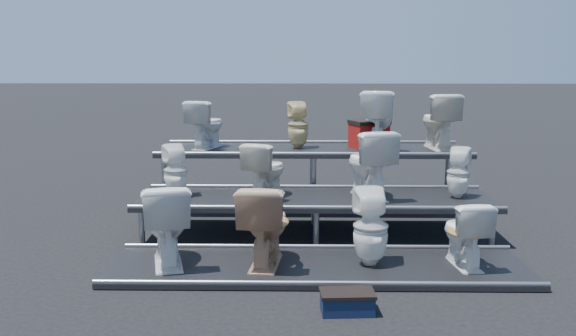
{
  "coord_description": "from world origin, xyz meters",
  "views": [
    {
      "loc": [
        -0.2,
        -7.48,
        2.15
      ],
      "look_at": [
        -0.33,
        0.1,
        0.8
      ],
      "focal_mm": 40.0,
      "sensor_mm": 36.0,
      "label": 1
    }
  ],
  "objects_px": {
    "toilet_4": "(176,171)",
    "toilet_5": "(266,170)",
    "toilet_1": "(265,224)",
    "step_stool": "(347,304)",
    "toilet_7": "(458,173)",
    "toilet_11": "(439,121)",
    "toilet_2": "(371,227)",
    "toilet_6": "(369,164)",
    "toilet_3": "(465,233)",
    "toilet_8": "(206,124)",
    "red_crate": "(369,136)",
    "toilet_0": "(166,223)",
    "toilet_10": "(378,119)",
    "toilet_9": "(298,125)"
  },
  "relations": [
    {
      "from": "toilet_0",
      "to": "toilet_1",
      "type": "relative_size",
      "value": 1.01
    },
    {
      "from": "toilet_5",
      "to": "toilet_3",
      "type": "bearing_deg",
      "value": 169.54
    },
    {
      "from": "toilet_7",
      "to": "toilet_11",
      "type": "relative_size",
      "value": 0.79
    },
    {
      "from": "toilet_0",
      "to": "toilet_7",
      "type": "height_order",
      "value": "toilet_7"
    },
    {
      "from": "toilet_8",
      "to": "toilet_5",
      "type": "bearing_deg",
      "value": 143.29
    },
    {
      "from": "toilet_8",
      "to": "toilet_1",
      "type": "bearing_deg",
      "value": 128.89
    },
    {
      "from": "toilet_3",
      "to": "toilet_6",
      "type": "relative_size",
      "value": 0.82
    },
    {
      "from": "toilet_0",
      "to": "step_stool",
      "type": "height_order",
      "value": "toilet_0"
    },
    {
      "from": "toilet_0",
      "to": "toilet_1",
      "type": "xyz_separation_m",
      "value": [
        0.99,
        0.0,
        -0.0
      ]
    },
    {
      "from": "toilet_3",
      "to": "toilet_8",
      "type": "height_order",
      "value": "toilet_8"
    },
    {
      "from": "toilet_4",
      "to": "toilet_5",
      "type": "distance_m",
      "value": 1.07
    },
    {
      "from": "toilet_7",
      "to": "toilet_5",
      "type": "bearing_deg",
      "value": 21.22
    },
    {
      "from": "toilet_9",
      "to": "step_stool",
      "type": "height_order",
      "value": "toilet_9"
    },
    {
      "from": "toilet_0",
      "to": "toilet_9",
      "type": "relative_size",
      "value": 1.3
    },
    {
      "from": "toilet_1",
      "to": "toilet_9",
      "type": "xyz_separation_m",
      "value": [
        0.33,
        2.6,
        0.71
      ]
    },
    {
      "from": "toilet_0",
      "to": "toilet_1",
      "type": "bearing_deg",
      "value": 166.36
    },
    {
      "from": "toilet_0",
      "to": "toilet_7",
      "type": "relative_size",
      "value": 1.38
    },
    {
      "from": "toilet_8",
      "to": "toilet_11",
      "type": "xyz_separation_m",
      "value": [
        3.2,
        0.0,
        0.05
      ]
    },
    {
      "from": "toilet_1",
      "to": "step_stool",
      "type": "height_order",
      "value": "toilet_1"
    },
    {
      "from": "toilet_8",
      "to": "step_stool",
      "type": "distance_m",
      "value": 4.19
    },
    {
      "from": "toilet_4",
      "to": "red_crate",
      "type": "bearing_deg",
      "value": -174.83
    },
    {
      "from": "toilet_3",
      "to": "red_crate",
      "type": "distance_m",
      "value": 2.84
    },
    {
      "from": "toilet_6",
      "to": "step_stool",
      "type": "xyz_separation_m",
      "value": [
        -0.42,
        -2.37,
        -0.79
      ]
    },
    {
      "from": "toilet_8",
      "to": "toilet_11",
      "type": "distance_m",
      "value": 3.2
    },
    {
      "from": "toilet_2",
      "to": "toilet_4",
      "type": "distance_m",
      "value": 2.56
    },
    {
      "from": "toilet_11",
      "to": "toilet_2",
      "type": "bearing_deg",
      "value": 59.03
    },
    {
      "from": "toilet_2",
      "to": "toilet_5",
      "type": "height_order",
      "value": "toilet_5"
    },
    {
      "from": "toilet_0",
      "to": "toilet_10",
      "type": "relative_size",
      "value": 1.04
    },
    {
      "from": "toilet_4",
      "to": "toilet_5",
      "type": "relative_size",
      "value": 0.94
    },
    {
      "from": "toilet_1",
      "to": "toilet_5",
      "type": "bearing_deg",
      "value": -81.8
    },
    {
      "from": "toilet_4",
      "to": "toilet_8",
      "type": "height_order",
      "value": "toilet_8"
    },
    {
      "from": "red_crate",
      "to": "toilet_1",
      "type": "bearing_deg",
      "value": -138.04
    },
    {
      "from": "toilet_2",
      "to": "toilet_9",
      "type": "height_order",
      "value": "toilet_9"
    },
    {
      "from": "toilet_2",
      "to": "step_stool",
      "type": "relative_size",
      "value": 1.79
    },
    {
      "from": "toilet_5",
      "to": "red_crate",
      "type": "relative_size",
      "value": 1.45
    },
    {
      "from": "toilet_2",
      "to": "step_stool",
      "type": "xyz_separation_m",
      "value": [
        -0.31,
        -1.07,
        -0.37
      ]
    },
    {
      "from": "toilet_2",
      "to": "toilet_6",
      "type": "xyz_separation_m",
      "value": [
        0.11,
        1.3,
        0.42
      ]
    },
    {
      "from": "toilet_6",
      "to": "toilet_2",
      "type": "bearing_deg",
      "value": 70.76
    },
    {
      "from": "toilet_4",
      "to": "toilet_7",
      "type": "xyz_separation_m",
      "value": [
        3.36,
        0.0,
        -0.01
      ]
    },
    {
      "from": "toilet_5",
      "to": "toilet_10",
      "type": "relative_size",
      "value": 0.83
    },
    {
      "from": "toilet_4",
      "to": "red_crate",
      "type": "xyz_separation_m",
      "value": [
        2.44,
        1.38,
        0.25
      ]
    },
    {
      "from": "toilet_1",
      "to": "toilet_2",
      "type": "distance_m",
      "value": 1.06
    },
    {
      "from": "toilet_1",
      "to": "toilet_3",
      "type": "distance_m",
      "value": 1.99
    },
    {
      "from": "toilet_3",
      "to": "toilet_0",
      "type": "bearing_deg",
      "value": -6.71
    },
    {
      "from": "toilet_2",
      "to": "toilet_9",
      "type": "relative_size",
      "value": 1.21
    },
    {
      "from": "toilet_0",
      "to": "toilet_5",
      "type": "relative_size",
      "value": 1.25
    },
    {
      "from": "toilet_5",
      "to": "toilet_8",
      "type": "distance_m",
      "value": 1.62
    },
    {
      "from": "toilet_0",
      "to": "toilet_9",
      "type": "distance_m",
      "value": 3.0
    },
    {
      "from": "toilet_7",
      "to": "toilet_9",
      "type": "distance_m",
      "value": 2.34
    },
    {
      "from": "toilet_0",
      "to": "step_stool",
      "type": "xyz_separation_m",
      "value": [
        1.74,
        -1.07,
        -0.4
      ]
    }
  ]
}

